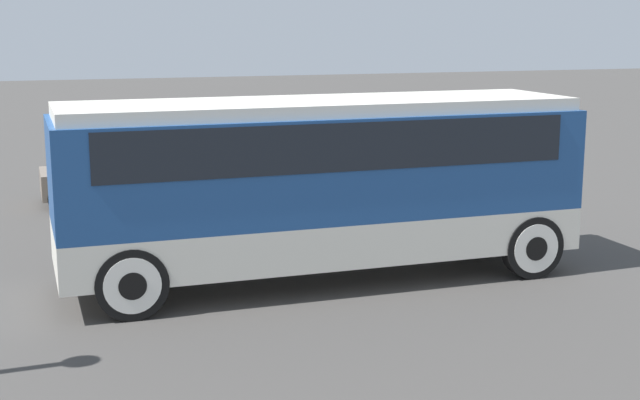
% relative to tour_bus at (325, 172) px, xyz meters
% --- Properties ---
extents(ground_plane, '(120.00, 120.00, 0.00)m').
position_rel_tour_bus_xyz_m(ground_plane, '(-0.10, 0.00, -1.96)').
color(ground_plane, '#423F3D').
extents(tour_bus, '(9.20, 2.63, 3.24)m').
position_rel_tour_bus_xyz_m(tour_bus, '(0.00, 0.00, 0.00)').
color(tour_bus, silver).
rests_on(tour_bus, ground_plane).
extents(parked_car_near, '(4.39, 1.82, 1.37)m').
position_rel_tour_bus_xyz_m(parked_car_near, '(-2.51, 8.49, -1.27)').
color(parked_car_near, '#7A6B5B').
rests_on(parked_car_near, ground_plane).
extents(parked_car_mid, '(4.02, 1.92, 1.29)m').
position_rel_tour_bus_xyz_m(parked_car_mid, '(0.76, 5.46, -1.31)').
color(parked_car_mid, silver).
rests_on(parked_car_mid, ground_plane).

